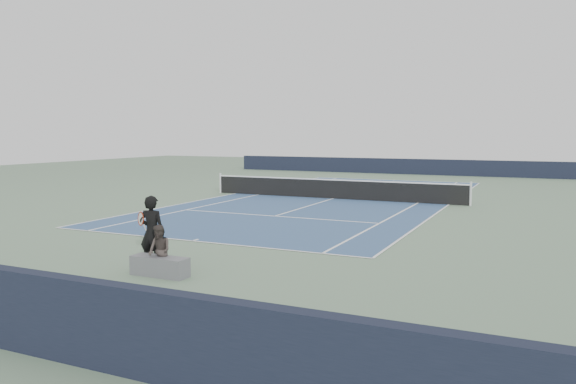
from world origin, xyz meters
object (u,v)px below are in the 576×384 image
at_px(tennis_player, 152,232).
at_px(spectator_bench, 160,258).
at_px(tennis_ball, 144,274).
at_px(tennis_net, 333,188).

bearing_deg(tennis_player, spectator_bench, -39.29).
bearing_deg(tennis_ball, tennis_player, 111.11).
distance_m(tennis_player, spectator_bench, 0.87).
bearing_deg(tennis_ball, tennis_net, 94.83).
bearing_deg(tennis_player, tennis_ball, -68.89).
bearing_deg(spectator_bench, tennis_net, 96.08).
relative_size(tennis_net, tennis_ball, 200.44).
xyz_separation_m(tennis_player, tennis_ball, (0.24, -0.62, -0.84)).
distance_m(tennis_player, tennis_ball, 1.07).
relative_size(tennis_player, tennis_ball, 27.04).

